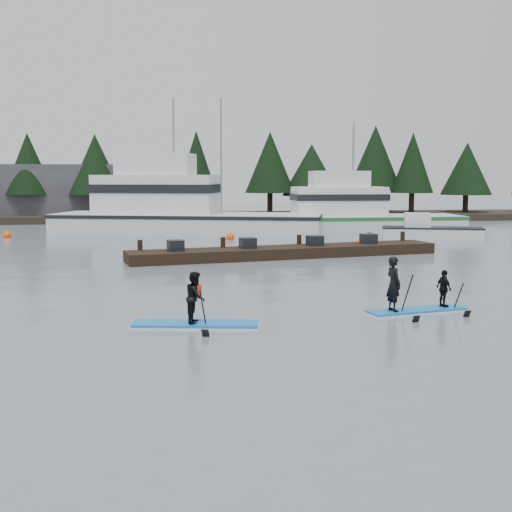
{
  "coord_description": "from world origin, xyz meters",
  "views": [
    {
      "loc": [
        -2.73,
        -16.42,
        3.88
      ],
      "look_at": [
        0.0,
        6.0,
        1.1
      ],
      "focal_mm": 45.0,
      "sensor_mm": 36.0,
      "label": 1
    }
  ],
  "objects": [
    {
      "name": "paddleboard_solo",
      "position": [
        -2.31,
        0.01,
        0.5
      ],
      "size": [
        3.35,
        1.33,
        1.89
      ],
      "rotation": [
        0.0,
        0.0,
        -0.15
      ],
      "color": "blue",
      "rests_on": "ground"
    },
    {
      "name": "far_shore",
      "position": [
        0.0,
        42.0,
        0.3
      ],
      "size": [
        70.0,
        8.0,
        0.6
      ],
      "primitive_type": "cube",
      "color": "#2D281E",
      "rests_on": "ground"
    },
    {
      "name": "skiff",
      "position": [
        13.33,
        22.64,
        0.36
      ],
      "size": [
        6.43,
        3.53,
        0.72
      ],
      "primitive_type": "cube",
      "rotation": [
        0.0,
        0.0,
        -0.29
      ],
      "color": "silver",
      "rests_on": "ground"
    },
    {
      "name": "fishing_boat_medium",
      "position": [
        10.06,
        28.68,
        0.61
      ],
      "size": [
        14.46,
        4.26,
        8.59
      ],
      "rotation": [
        0.0,
        0.0,
        0.01
      ],
      "color": "silver",
      "rests_on": "ground"
    },
    {
      "name": "buoy_a",
      "position": [
        -13.75,
        26.52,
        0.0
      ],
      "size": [
        0.54,
        0.54,
        0.54
      ],
      "primitive_type": "sphere",
      "color": "#FF4D0C",
      "rests_on": "ground"
    },
    {
      "name": "buoy_c",
      "position": [
        15.97,
        24.51,
        0.0
      ],
      "size": [
        0.56,
        0.56,
        0.56
      ],
      "primitive_type": "sphere",
      "color": "#FF4D0C",
      "rests_on": "ground"
    },
    {
      "name": "fishing_boat_large",
      "position": [
        -2.62,
        28.79,
        0.79
      ],
      "size": [
        19.23,
        9.74,
        10.36
      ],
      "rotation": [
        0.0,
        0.0,
        -0.26
      ],
      "color": "silver",
      "rests_on": "ground"
    },
    {
      "name": "floating_dock",
      "position": [
        2.51,
        14.21,
        0.26
      ],
      "size": [
        15.6,
        5.33,
        0.52
      ],
      "primitive_type": "cube",
      "rotation": [
        0.0,
        0.0,
        0.21
      ],
      "color": "black",
      "rests_on": "ground"
    },
    {
      "name": "buoy_b",
      "position": [
        0.49,
        23.45,
        0.0
      ],
      "size": [
        0.55,
        0.55,
        0.55
      ],
      "primitive_type": "sphere",
      "color": "#FF4D0C",
      "rests_on": "ground"
    },
    {
      "name": "buoy_d",
      "position": [
        7.32,
        18.4,
        0.0
      ],
      "size": [
        0.52,
        0.52,
        0.52
      ],
      "primitive_type": "sphere",
      "color": "#FF4D0C",
      "rests_on": "ground"
    },
    {
      "name": "paddleboard_duo",
      "position": [
        3.95,
        1.0,
        0.57
      ],
      "size": [
        3.08,
        1.48,
        2.2
      ],
      "rotation": [
        0.0,
        0.0,
        0.22
      ],
      "color": "blue",
      "rests_on": "ground"
    },
    {
      "name": "treeline",
      "position": [
        0.0,
        42.0,
        0.0
      ],
      "size": [
        60.0,
        4.0,
        8.0
      ],
      "primitive_type": null,
      "color": "black",
      "rests_on": "ground"
    },
    {
      "name": "waterfront_building",
      "position": [
        -14.0,
        44.0,
        2.5
      ],
      "size": [
        18.0,
        6.0,
        5.0
      ],
      "primitive_type": "cube",
      "color": "#4C4C51",
      "rests_on": "ground"
    },
    {
      "name": "ground",
      "position": [
        0.0,
        0.0,
        0.0
      ],
      "size": [
        160.0,
        160.0,
        0.0
      ],
      "primitive_type": "plane",
      "color": "slate",
      "rests_on": "ground"
    }
  ]
}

